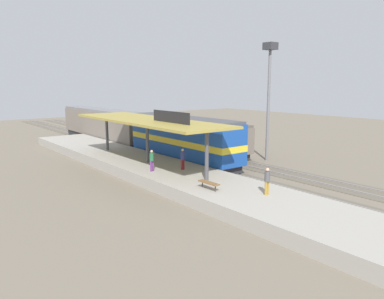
% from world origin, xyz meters
% --- Properties ---
extents(ground_plane, '(120.00, 120.00, 0.00)m').
position_xyz_m(ground_plane, '(2.00, 0.00, 0.00)').
color(ground_plane, '#706656').
extents(track_near, '(3.20, 110.00, 0.16)m').
position_xyz_m(track_near, '(0.00, 0.00, 0.03)').
color(track_near, '#5F5649').
rests_on(track_near, ground).
extents(track_far, '(3.20, 110.00, 0.16)m').
position_xyz_m(track_far, '(4.60, 0.00, 0.03)').
color(track_far, '#5F5649').
rests_on(track_far, ground).
extents(platform, '(6.00, 44.00, 0.90)m').
position_xyz_m(platform, '(-4.60, 0.00, 0.45)').
color(platform, '#9E998E').
rests_on(platform, ground).
extents(station_canopy, '(5.20, 18.00, 4.70)m').
position_xyz_m(station_canopy, '(-4.60, -0.09, 4.53)').
color(station_canopy, '#47474C').
rests_on(station_canopy, platform).
extents(platform_bench, '(0.44, 1.70, 0.50)m').
position_xyz_m(platform_bench, '(-6.00, -9.87, 1.34)').
color(platform_bench, '#333338').
rests_on(platform_bench, platform).
extents(locomotive, '(2.93, 14.43, 4.44)m').
position_xyz_m(locomotive, '(0.00, 0.98, 2.41)').
color(locomotive, '#28282D').
rests_on(locomotive, track_near).
extents(passenger_carriage_single, '(2.90, 20.00, 4.24)m').
position_xyz_m(passenger_carriage_single, '(0.00, 18.98, 2.31)').
color(passenger_carriage_single, '#28282D').
rests_on(passenger_carriage_single, track_near).
extents(freight_car, '(2.80, 12.00, 3.54)m').
position_xyz_m(freight_car, '(4.60, 3.14, 1.97)').
color(freight_car, '#28282D').
rests_on(freight_car, track_far).
extents(light_mast, '(1.10, 1.10, 11.70)m').
position_xyz_m(light_mast, '(7.80, -2.93, 8.40)').
color(light_mast, slate).
rests_on(light_mast, ground).
extents(person_waiting, '(0.34, 0.34, 1.71)m').
position_xyz_m(person_waiting, '(-3.90, -12.96, 1.85)').
color(person_waiting, olive).
rests_on(person_waiting, platform).
extents(person_walking, '(0.34, 0.34, 1.71)m').
position_xyz_m(person_walking, '(-3.90, -4.20, 1.85)').
color(person_walking, maroon).
rests_on(person_walking, platform).
extents(person_boarding, '(0.34, 0.34, 1.71)m').
position_xyz_m(person_boarding, '(-6.15, -3.16, 1.85)').
color(person_boarding, '#663375').
rests_on(person_boarding, platform).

